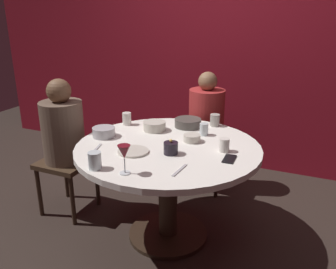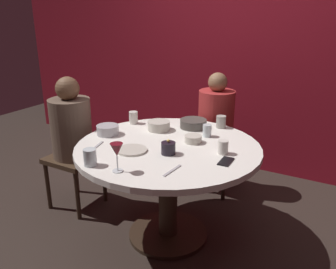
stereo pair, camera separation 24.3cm
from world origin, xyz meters
The scene contains 20 objects.
ground_plane centered at (0.00, 0.00, 0.00)m, with size 8.00×8.00×0.00m, color #2D231E.
back_wall centered at (0.00, 1.57, 1.30)m, with size 6.00×0.10×2.60m, color maroon.
dining_table centered at (0.00, 0.00, 0.59)m, with size 1.30×1.30×0.75m.
seated_diner_left centered at (-0.92, 0.00, 0.71)m, with size 0.40×0.40×1.15m.
seated_diner_back centered at (0.00, 0.89, 0.70)m, with size 0.40×0.40×1.13m.
candle_holder centered at (0.08, -0.14, 0.79)m, with size 0.10×0.10×0.10m.
wine_glass centered at (-0.05, -0.51, 0.87)m, with size 0.08×0.08×0.18m.
dinner_plate centered at (-0.16, -0.21, 0.75)m, with size 0.21×0.21×0.01m, color beige.
cell_phone centered at (0.46, -0.07, 0.75)m, with size 0.07×0.14×0.01m, color black.
bowl_serving_large centered at (-0.51, -0.03, 0.78)m, with size 0.17×0.17×0.07m, color #B7B7BC.
bowl_salad_center centered at (-0.02, 0.44, 0.78)m, with size 0.21×0.21×0.07m, color #4C4742.
bowl_small_white centered at (0.13, 0.14, 0.77)m, with size 0.12×0.12×0.05m, color beige.
bowl_sauce_side centered at (-0.23, 0.25, 0.78)m, with size 0.18×0.18×0.07m, color beige.
cup_near_candle centered at (0.18, 0.55, 0.79)m, with size 0.08×0.08×0.10m, color #B2ADA3.
cup_by_left_diner centered at (0.39, 0.05, 0.79)m, with size 0.07×0.07×0.09m, color silver.
cup_by_right_diner centered at (-0.24, -0.53, 0.80)m, with size 0.08×0.08×0.11m, color silver.
cup_center_front centered at (0.16, 0.30, 0.79)m, with size 0.07×0.07×0.09m, color silver.
cup_far_edge centered at (-0.50, 0.29, 0.80)m, with size 0.07×0.07×0.10m, color silver.
fork_near_plate centered at (-0.42, -0.26, 0.75)m, with size 0.02×0.18×0.01m, color #B7B7BC.
knife_near_plate centered at (0.23, -0.35, 0.75)m, with size 0.02×0.18×0.01m, color #B7B7BC.
Camera 1 is at (0.92, -2.11, 1.65)m, focal length 37.59 mm.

